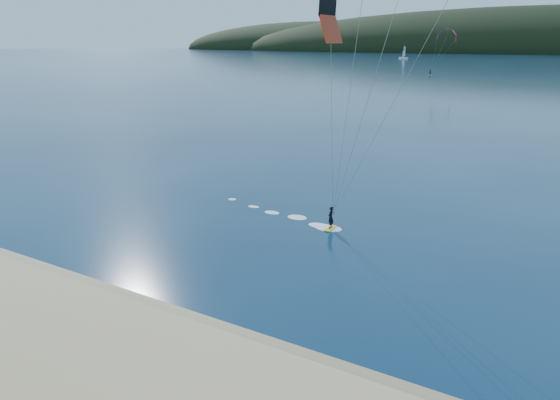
% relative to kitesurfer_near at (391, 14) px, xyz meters
% --- Properties ---
extents(ground, '(1800.00, 1800.00, 0.00)m').
position_rel_kitesurfer_near_xyz_m(ground, '(-6.75, -14.05, -13.89)').
color(ground, '#08203B').
rests_on(ground, ground).
extents(wet_sand, '(220.00, 2.50, 0.10)m').
position_rel_kitesurfer_near_xyz_m(wet_sand, '(-6.75, -9.55, -13.84)').
color(wet_sand, olive).
rests_on(wet_sand, ground).
extents(kitesurfer_near, '(20.63, 8.84, 17.80)m').
position_rel_kitesurfer_near_xyz_m(kitesurfer_near, '(0.00, 0.00, 0.00)').
color(kitesurfer_near, yellow).
rests_on(kitesurfer_near, ground).
extents(kitesurfer_far, '(11.10, 7.97, 15.96)m').
position_rel_kitesurfer_near_xyz_m(kitesurfer_far, '(-38.95, 178.05, -0.54)').
color(kitesurfer_far, yellow).
rests_on(kitesurfer_far, ground).
extents(sailboat, '(7.56, 4.69, 10.52)m').
position_rel_kitesurfer_near_xyz_m(sailboat, '(-118.92, 384.42, -13.11)').
color(sailboat, white).
rests_on(sailboat, ground).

